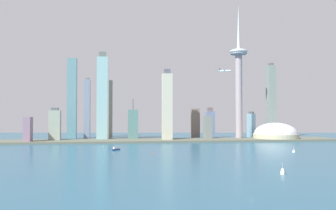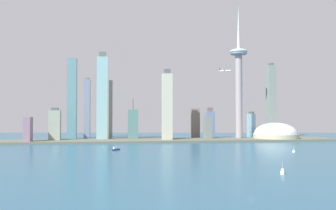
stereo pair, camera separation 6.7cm
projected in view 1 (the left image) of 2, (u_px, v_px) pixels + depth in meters
name	position (u px, v px, depth m)	size (l,w,h in m)	color
ground_plane	(251.00, 198.00, 222.11)	(6000.00, 6000.00, 0.00)	#285772
waterfront_pier	(166.00, 140.00, 683.16)	(706.16, 78.42, 3.89)	#5B6050
observation_tower	(239.00, 76.00, 732.97)	(39.07, 39.07, 294.06)	#9B8F95
stadium_dome	(276.00, 134.00, 722.79)	(94.85, 94.85, 47.28)	#B4B291
skyscraper_0	(210.00, 124.00, 773.87)	(19.12, 15.26, 70.33)	slate
skyscraper_1	(55.00, 126.00, 670.35)	(22.14, 13.46, 67.97)	#93A190
skyscraper_2	(251.00, 125.00, 789.94)	(15.00, 17.36, 61.15)	#86B0C2
skyscraper_3	(271.00, 101.00, 781.69)	(16.85, 19.34, 173.19)	gray
skyscraper_4	(72.00, 99.00, 750.37)	(19.73, 16.62, 179.24)	slate
skyscraper_5	(87.00, 109.00, 728.97)	(12.29, 20.80, 133.49)	gray
skyscraper_6	(208.00, 128.00, 719.75)	(15.64, 19.11, 51.93)	slate
skyscraper_7	(102.00, 98.00, 697.83)	(22.48, 12.10, 184.35)	#89B9BC
skyscraper_8	(133.00, 125.00, 717.91)	(21.32, 26.00, 87.09)	slate
skyscraper_9	(195.00, 123.00, 762.65)	(19.19, 13.56, 68.10)	#7D6960
skyscraper_10	(167.00, 107.00, 686.84)	(19.77, 21.64, 146.60)	beige
skyscraper_11	(106.00, 110.00, 731.78)	(26.11, 19.09, 147.90)	gray
skyscraper_12	(28.00, 130.00, 634.40)	(13.15, 20.47, 49.63)	gray
boat_2	(282.00, 172.00, 311.58)	(6.77, 8.85, 10.71)	beige
boat_3	(115.00, 149.00, 514.72)	(14.65, 13.89, 4.93)	navy
boat_6	(294.00, 151.00, 493.43)	(9.60, 12.29, 7.43)	white
channel_buoy_0	(103.00, 146.00, 565.63)	(1.72, 1.72, 2.10)	#E54C19
channel_buoy_1	(153.00, 153.00, 470.68)	(1.59, 1.59, 2.51)	#E54C19
airplane	(225.00, 71.00, 660.02)	(22.08, 21.63, 7.73)	silver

